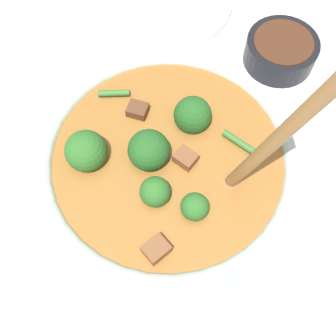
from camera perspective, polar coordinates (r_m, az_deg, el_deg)
ground_plane at (r=0.51m, az=0.00°, el=-2.82°), size 4.00×4.00×0.00m
stew_bowl at (r=0.46m, az=-0.04°, el=-0.24°), size 0.27×0.27×0.29m
condiment_bowl at (r=0.61m, az=15.05°, el=15.17°), size 0.10×0.10×0.04m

